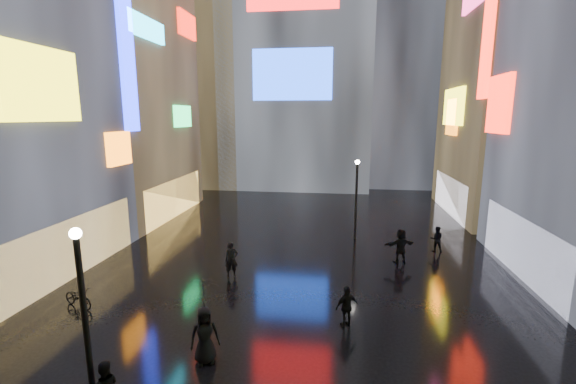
% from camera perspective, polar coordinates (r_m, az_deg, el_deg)
% --- Properties ---
extents(ground, '(140.00, 140.00, 0.00)m').
position_cam_1_polar(ground, '(24.06, 2.62, -8.06)').
color(ground, black).
rests_on(ground, ground).
extents(building_left_far, '(10.28, 12.00, 22.00)m').
position_cam_1_polar(building_left_far, '(33.96, -25.17, 15.32)').
color(building_left_far, black).
rests_on(building_left_far, ground).
extents(building_right_far, '(10.28, 12.00, 28.00)m').
position_cam_1_polar(building_right_far, '(36.01, 32.50, 19.19)').
color(building_right_far, black).
rests_on(building_right_far, ground).
extents(tower_flank_right, '(12.00, 12.00, 34.00)m').
position_cam_1_polar(tower_flank_right, '(49.97, 16.89, 21.18)').
color(tower_flank_right, black).
rests_on(tower_flank_right, ground).
extents(tower_flank_left, '(10.00, 10.00, 26.00)m').
position_cam_1_polar(tower_flank_left, '(47.69, -12.40, 17.03)').
color(tower_flank_left, black).
rests_on(tower_flank_left, ground).
extents(lamp_near, '(0.30, 0.30, 5.20)m').
position_cam_1_polar(lamp_near, '(11.71, -27.97, -15.34)').
color(lamp_near, black).
rests_on(lamp_near, ground).
extents(lamp_far, '(0.30, 0.30, 5.20)m').
position_cam_1_polar(lamp_far, '(25.21, 10.09, -0.39)').
color(lamp_far, black).
rests_on(lamp_far, ground).
extents(pedestrian_3, '(1.02, 0.82, 1.62)m').
position_cam_1_polar(pedestrian_3, '(15.43, 8.71, -16.40)').
color(pedestrian_3, black).
rests_on(pedestrian_3, ground).
extents(pedestrian_4, '(1.11, 0.96, 1.93)m').
position_cam_1_polar(pedestrian_4, '(13.53, -12.23, -20.02)').
color(pedestrian_4, black).
rests_on(pedestrian_4, ground).
extents(pedestrian_5, '(1.83, 1.13, 1.88)m').
position_cam_1_polar(pedestrian_5, '(22.14, 16.35, -7.68)').
color(pedestrian_5, black).
rests_on(pedestrian_5, ground).
extents(pedestrian_6, '(0.78, 0.66, 1.80)m').
position_cam_1_polar(pedestrian_6, '(19.63, -8.39, -9.91)').
color(pedestrian_6, black).
rests_on(pedestrian_6, ground).
extents(pedestrian_7, '(0.80, 0.65, 1.54)m').
position_cam_1_polar(pedestrian_7, '(24.58, 21.13, -6.52)').
color(pedestrian_7, black).
rests_on(pedestrian_7, ground).
extents(umbrella_2, '(1.47, 1.47, 0.94)m').
position_cam_1_polar(umbrella_2, '(12.85, -12.50, -14.54)').
color(umbrella_2, black).
rests_on(umbrella_2, pedestrian_4).
extents(bicycle, '(1.75, 1.11, 0.87)m').
position_cam_1_polar(bicycle, '(18.95, -28.65, -13.53)').
color(bicycle, black).
rests_on(bicycle, ground).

